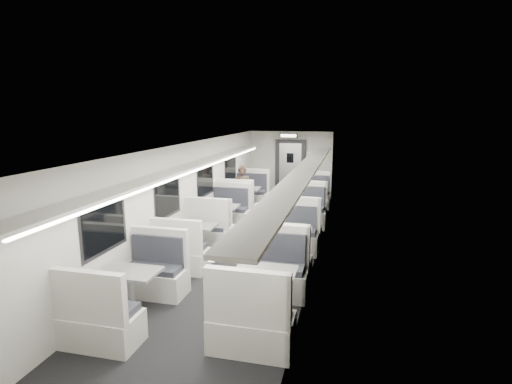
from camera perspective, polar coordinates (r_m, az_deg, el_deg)
The scene contains 19 objects.
room at distance 8.90m, azimuth -0.92°, elevation -0.90°, with size 3.24×12.24×2.64m.
booth_left_a at distance 12.28m, azimuth -1.76°, elevation -1.20°, with size 1.15×2.34×1.25m.
booth_left_b at distance 10.18m, azimuth -5.14°, elevation -4.01°, with size 1.10×2.23×1.19m.
booth_left_c at distance 8.74m, azimuth -8.56°, elevation -6.91°, with size 1.02×2.07×1.11m.
booth_left_d at distance 6.56m, azimuth -17.38°, elevation -13.62°, with size 1.05×2.12×1.14m.
booth_right_a at distance 12.41m, azimuth 7.80°, elevation -1.27°, with size 1.09×2.21×1.18m.
booth_right_b at distance 10.15m, azimuth 6.44°, elevation -3.99°, with size 1.14×2.32×1.24m.
booth_right_c at distance 8.21m, azimuth 4.60°, elevation -7.84°, with size 1.09×2.21×1.18m.
booth_right_d at distance 6.21m, azimuth 1.29°, elevation -14.34°, with size 1.11×2.24×1.20m.
passenger at distance 11.83m, azimuth -1.93°, elevation 0.08°, with size 0.57×0.37×1.55m, color black.
window_a at distance 12.49m, azimuth -3.63°, elevation 3.35°, with size 0.02×1.18×0.84m, color black.
window_b at distance 10.44m, azimuth -7.20°, elevation 1.68°, with size 0.02×1.18×0.84m, color black.
window_c at distance 8.45m, azimuth -12.46°, elevation -0.79°, with size 0.02×1.18×0.84m, color black.
window_d at distance 6.61m, azimuth -20.82°, elevation -4.68°, with size 0.02×1.18×0.84m, color black.
luggage_rack_left at distance 8.89m, azimuth -9.23°, elevation 3.62°, with size 0.46×10.40×0.09m.
luggage_rack_right at distance 8.25m, azimuth 6.94°, elevation 3.10°, with size 0.46×10.40×0.09m.
vestibule_door at distance 14.66m, azimuth 4.91°, elevation 3.30°, with size 1.10×0.13×2.10m.
exit_sign at distance 14.05m, azimuth 4.69°, elevation 8.04°, with size 0.62×0.12×0.16m.
wall_notice at distance 14.49m, azimuth 7.87°, elevation 4.98°, with size 0.32×0.02×0.40m, color silver.
Camera 1 is at (2.18, -8.41, 3.10)m, focal length 28.00 mm.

